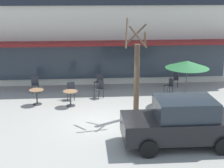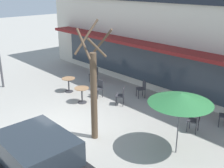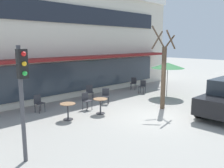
% 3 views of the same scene
% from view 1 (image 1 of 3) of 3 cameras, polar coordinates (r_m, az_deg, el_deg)
% --- Properties ---
extents(ground_plane, '(80.00, 80.00, 0.00)m').
position_cam_1_polar(ground_plane, '(14.83, -1.40, -6.32)').
color(ground_plane, '#9E9B93').
extents(building_facade, '(19.00, 9.10, 7.16)m').
position_cam_1_polar(building_facade, '(23.79, -2.79, 10.92)').
color(building_facade, beige).
rests_on(building_facade, ground).
extents(cafe_table_near_wall, '(0.70, 0.70, 0.76)m').
position_cam_1_polar(cafe_table_near_wall, '(16.73, -6.93, -1.97)').
color(cafe_table_near_wall, '#333338').
rests_on(cafe_table_near_wall, ground).
extents(cafe_table_streetside, '(0.70, 0.70, 0.76)m').
position_cam_1_polar(cafe_table_streetside, '(17.23, -12.41, -1.71)').
color(cafe_table_streetside, '#333338').
rests_on(cafe_table_streetside, ground).
extents(patio_umbrella_green_folded, '(2.10, 2.10, 2.20)m').
position_cam_1_polar(patio_umbrella_green_folded, '(16.83, 12.40, 3.20)').
color(patio_umbrella_green_folded, '#4C4C51').
rests_on(patio_umbrella_green_folded, ground).
extents(cafe_chair_0, '(0.49, 0.49, 0.89)m').
position_cam_1_polar(cafe_chair_0, '(18.70, 9.60, -0.14)').
color(cafe_chair_0, '#333338').
rests_on(cafe_chair_0, ground).
extents(cafe_chair_1, '(0.46, 0.46, 0.89)m').
position_cam_1_polar(cafe_chair_1, '(19.21, -12.67, 0.11)').
color(cafe_chair_1, '#333338').
rests_on(cafe_chair_1, ground).
extents(cafe_chair_2, '(0.53, 0.53, 0.89)m').
position_cam_1_polar(cafe_chair_2, '(20.06, 10.37, 0.91)').
color(cafe_chair_2, '#333338').
rests_on(cafe_chair_2, ground).
extents(cafe_chair_3, '(0.41, 0.41, 0.89)m').
position_cam_1_polar(cafe_chair_3, '(17.76, -6.85, -0.88)').
color(cafe_chair_3, '#333338').
rests_on(cafe_chair_3, ground).
extents(cafe_chair_4, '(0.56, 0.56, 0.89)m').
position_cam_1_polar(cafe_chair_4, '(17.88, -2.02, -0.66)').
color(cafe_chair_4, '#333338').
rests_on(cafe_chair_4, ground).
extents(cafe_chair_5, '(0.55, 0.55, 0.89)m').
position_cam_1_polar(cafe_chair_5, '(19.27, -2.15, 0.55)').
color(cafe_chair_5, '#333338').
rests_on(cafe_chair_5, ground).
extents(parked_sedan, '(4.20, 2.03, 1.76)m').
position_cam_1_polar(parked_sedan, '(12.72, 11.44, -6.22)').
color(parked_sedan, black).
rests_on(parked_sedan, ground).
extents(street_tree, '(1.05, 1.01, 4.32)m').
position_cam_1_polar(street_tree, '(14.93, 4.08, 1.51)').
color(street_tree, brown).
rests_on(street_tree, ground).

